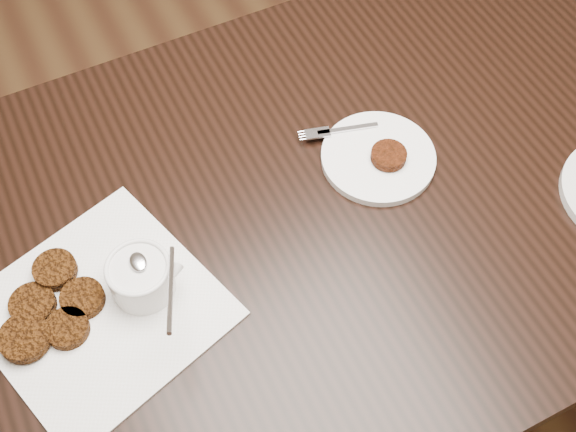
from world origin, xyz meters
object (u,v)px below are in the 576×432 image
(sauce_ramekin, at_px, (137,266))
(plate_with_patty, at_px, (379,155))
(table, at_px, (316,305))
(napkin, at_px, (101,310))

(sauce_ramekin, xyz_separation_m, plate_with_patty, (0.41, 0.05, -0.05))
(table, xyz_separation_m, sauce_ramekin, (-0.30, -0.02, 0.44))
(table, relative_size, napkin, 4.51)
(napkin, xyz_separation_m, sauce_ramekin, (0.07, 0.00, 0.06))
(table, bearing_deg, sauce_ramekin, -175.37)
(table, distance_m, napkin, 0.53)
(table, xyz_separation_m, plate_with_patty, (0.11, 0.03, 0.39))
(table, height_order, sauce_ramekin, sauce_ramekin)
(napkin, bearing_deg, sauce_ramekin, 3.78)
(sauce_ramekin, relative_size, plate_with_patty, 0.69)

